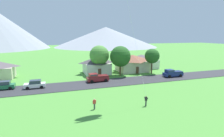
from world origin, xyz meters
TOP-DOWN VIEW (x-y plane):
  - road_strip at (0.00, 28.95)m, footprint 160.00×7.42m
  - mountain_far_east_ridge at (42.00, 156.45)m, footprint 96.27×96.27m
  - house_leftmost at (20.89, 44.03)m, footprint 10.24×8.43m
  - house_left_center at (4.28, 40.20)m, footprint 7.68×7.53m
  - house_rightmost at (15.49, 39.81)m, footprint 9.49×7.88m
  - tree_near_left at (9.78, 35.25)m, footprint 5.68×5.68m
  - tree_left_of_center at (4.48, 37.63)m, footprint 5.41×5.41m
  - tree_center at (19.49, 34.95)m, footprint 4.26×4.26m
  - parked_car_white_west_end at (-11.66, 29.72)m, footprint 4.23×2.13m
  - parked_car_green_mid_west at (-17.70, 30.77)m, footprint 4.21×2.11m
  - pickup_truck_navy_west_side at (22.46, 29.19)m, footprint 5.28×2.50m
  - pickup_truck_maroon_east_side at (2.07, 30.67)m, footprint 5.25×2.44m
  - watcher_person at (-2.24, 15.09)m, footprint 0.56×0.24m

SIDE VIEW (x-z plane):
  - road_strip at x=0.00m, z-range 0.00..0.08m
  - parked_car_white_west_end at x=-11.66m, z-range 0.03..1.71m
  - parked_car_green_mid_west at x=-17.70m, z-range 0.03..1.71m
  - watcher_person at x=-2.24m, z-range 0.04..1.71m
  - pickup_truck_navy_west_side at x=22.46m, z-range 0.06..2.06m
  - pickup_truck_maroon_east_side at x=2.07m, z-range 0.06..2.06m
  - house_leftmost at x=20.89m, z-range 0.08..4.64m
  - house_left_center at x=4.28m, z-range 0.09..4.97m
  - house_rightmost at x=15.49m, z-range 0.09..5.20m
  - tree_center at x=19.49m, z-range 1.47..8.73m
  - tree_near_left at x=9.78m, z-range 1.24..9.43m
  - tree_left_of_center at x=4.48m, z-range 1.44..9.76m
  - mountain_far_east_ridge at x=42.00m, z-range 0.00..18.57m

